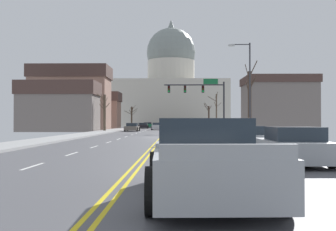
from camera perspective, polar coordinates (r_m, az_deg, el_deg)
ground at (r=37.87m, az=-0.91°, el=-3.04°), size 20.00×180.00×0.20m
signal_gantry at (r=53.75m, az=4.80°, el=3.07°), size 7.91×0.41×6.90m
street_lamp_right at (r=38.86m, az=10.97°, el=4.64°), size 2.04×0.24×8.65m
capitol_building at (r=115.99m, az=0.43°, el=3.54°), size 30.69×22.04×30.23m
sedan_near_00 at (r=49.02m, az=5.90°, el=-1.85°), size 2.13×4.29×1.24m
sedan_near_01 at (r=42.23m, az=1.80°, el=-2.11°), size 1.96×4.27×1.12m
sedan_near_02 at (r=35.23m, az=1.77°, el=-2.32°), size 2.02×4.61×1.23m
sedan_near_03 at (r=29.00m, az=2.15°, el=-2.64°), size 2.08×4.68×1.22m
sedan_near_04 at (r=21.95m, az=10.77°, el=-3.16°), size 2.02×4.41×1.27m
sedan_near_05 at (r=15.06m, az=16.84°, el=-4.20°), size 2.06×4.34×1.32m
pickup_truck_near_06 at (r=8.37m, az=5.32°, el=-6.31°), size 2.49×5.33×1.58m
sedan_oncoming_00 at (r=61.10m, az=-5.00°, el=-1.66°), size 2.07×4.65×1.22m
sedan_oncoming_01 at (r=70.68m, az=-1.44°, el=-1.52°), size 2.16×4.61×1.23m
sedan_oncoming_02 at (r=84.13m, az=-3.48°, el=-1.43°), size 2.12×4.36×1.15m
sedan_oncoming_03 at (r=94.18m, az=-2.81°, el=-1.34°), size 2.09×4.50×1.22m
flank_building_00 at (r=61.26m, az=-14.88°, el=1.25°), size 11.20×6.54×7.19m
flank_building_01 at (r=73.71m, az=-13.39°, el=2.44°), size 13.70×7.44×11.11m
flank_building_02 at (r=86.00m, az=-11.29°, el=0.75°), size 14.03×6.34×7.43m
flank_building_03 at (r=71.80m, az=15.08°, el=1.67°), size 11.57×9.64×8.99m
bare_tree_00 at (r=76.92m, az=6.72°, el=0.86°), size 2.41×2.55×6.92m
bare_tree_01 at (r=59.82m, az=-8.82°, el=0.54°), size 1.73×2.31×5.33m
bare_tree_02 at (r=41.05m, az=11.29°, el=1.93°), size 1.28×2.50×7.25m
bare_tree_03 at (r=88.41m, az=-5.07°, el=-0.07°), size 2.88×1.74×4.82m
bare_tree_04 at (r=81.17m, az=5.67°, el=-0.05°), size 1.47×1.84×5.03m
pedestrian_00 at (r=38.50m, az=11.21°, el=-1.42°), size 0.35×0.34×1.69m
pedestrian_01 at (r=45.97m, az=9.07°, el=-1.30°), size 0.35×0.34×1.70m
bicycle_parked at (r=41.44m, az=10.57°, el=-2.19°), size 0.12×1.77×0.85m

